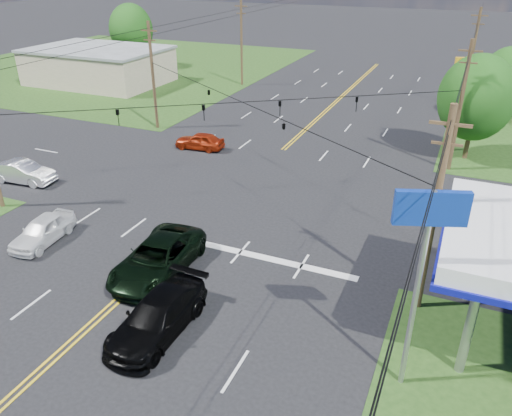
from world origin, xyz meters
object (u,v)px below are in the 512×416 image
at_px(pole_left_far, 241,42).
at_px(tree_right_a, 477,98).
at_px(tree_right_b, 508,78).
at_px(tree_far_l, 131,29).
at_px(retail_nw, 99,67).
at_px(pole_ne, 460,106).
at_px(suv_black, 158,317).
at_px(pole_nw, 153,75).
at_px(polesign_se, 426,238).
at_px(pole_right_far, 472,57).
at_px(pickup_white, 43,230).
at_px(pole_se, 435,212).
at_px(pickup_dkgreen, 158,258).
at_px(sedan_silver, 23,172).

xyz_separation_m(pole_left_far, tree_right_a, (27.00, -16.00, -0.30)).
relative_size(tree_right_b, tree_far_l, 0.81).
xyz_separation_m(retail_nw, tree_right_a, (44.00, -10.00, 2.87)).
height_order(pole_ne, suv_black, pole_ne).
distance_m(pole_left_far, suv_black, 46.30).
distance_m(pole_nw, pole_left_far, 19.00).
bearing_deg(polesign_se, pole_left_far, 121.76).
height_order(pole_right_far, pickup_white, pole_right_far).
relative_size(pole_se, tree_right_a, 1.16).
relative_size(pickup_dkgreen, sedan_silver, 1.36).
height_order(pole_se, suv_black, pole_se).
bearing_deg(pickup_white, pickup_dkgreen, -6.09).
bearing_deg(pole_nw, polesign_se, -41.50).
height_order(pickup_dkgreen, suv_black, pickup_dkgreen).
xyz_separation_m(pole_se, suv_black, (-10.00, -6.23, -4.10)).
height_order(tree_right_a, tree_right_b, tree_right_a).
relative_size(tree_right_b, pickup_dkgreen, 1.12).
relative_size(pole_nw, tree_far_l, 1.09).
relative_size(pole_ne, tree_right_b, 1.34).
relative_size(suv_black, pickup_white, 1.31).
bearing_deg(pole_ne, sedan_silver, -152.33).
bearing_deg(tree_right_b, pole_ne, -103.13).
height_order(tree_right_b, polesign_se, polesign_se).
distance_m(pickup_dkgreen, pickup_white, 7.67).
bearing_deg(tree_far_l, retail_nw, -78.69).
distance_m(tree_right_a, suv_black, 29.64).
height_order(pole_left_far, suv_black, pole_left_far).
relative_size(pole_nw, pole_left_far, 0.95).
distance_m(pole_right_far, pickup_dkgreen, 41.57).
bearing_deg(suv_black, pole_ne, 68.54).
relative_size(pickup_dkgreen, polesign_se, 0.79).
xyz_separation_m(pole_se, sedan_silver, (-27.66, 3.50, -4.15)).
bearing_deg(retail_nw, pickup_dkgreen, -47.61).
height_order(pole_se, pole_ne, same).
distance_m(tree_right_a, pickup_white, 31.78).
height_order(tree_far_l, polesign_se, tree_far_l).
bearing_deg(pole_se, pole_ne, 90.00).
height_order(pole_se, pole_right_far, pole_right_far).
relative_size(pole_ne, tree_far_l, 1.09).
distance_m(retail_nw, pole_se, 53.09).
bearing_deg(pole_se, retail_nw, 144.21).
bearing_deg(polesign_se, pole_ne, 90.00).
height_order(retail_nw, pole_se, pole_se).
xyz_separation_m(pole_nw, sedan_silver, (-1.66, -14.50, -4.15)).
relative_size(retail_nw, suv_black, 2.84).
height_order(retail_nw, pickup_white, retail_nw).
relative_size(pole_ne, pickup_white, 2.21).
bearing_deg(sedan_silver, polesign_se, -112.64).
bearing_deg(pole_se, pole_left_far, 125.10).
distance_m(retail_nw, tree_right_a, 45.21).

